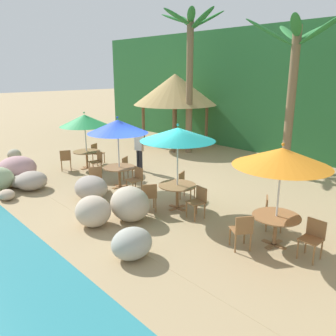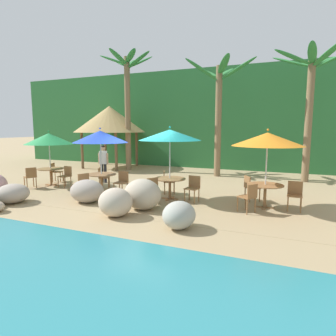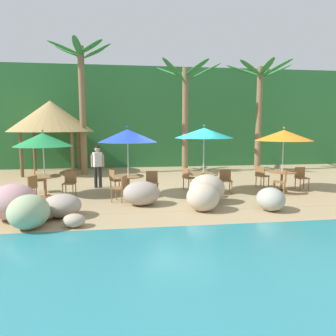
{
  "view_description": "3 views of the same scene",
  "coord_description": "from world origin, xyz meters",
  "px_view_note": "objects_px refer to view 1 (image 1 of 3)",
  "views": [
    {
      "loc": [
        7.87,
        -6.88,
        3.95
      ],
      "look_at": [
        0.22,
        0.14,
        1.02
      ],
      "focal_mm": 37.01,
      "sensor_mm": 36.0,
      "label": 1
    },
    {
      "loc": [
        4.81,
        -9.39,
        2.48
      ],
      "look_at": [
        0.64,
        0.48,
        0.99
      ],
      "focal_mm": 31.1,
      "sensor_mm": 36.0,
      "label": 2
    },
    {
      "loc": [
        -1.95,
        -11.62,
        2.48
      ],
      "look_at": [
        -0.25,
        0.29,
        0.91
      ],
      "focal_mm": 34.34,
      "sensor_mm": 36.0,
      "label": 3
    }
  ],
  "objects_px": {
    "dining_table_teal": "(177,189)",
    "chair_orange_left": "(242,229)",
    "chair_blue_left": "(95,176)",
    "chair_orange_seaward": "(313,236)",
    "chair_teal_seaward": "(198,200)",
    "palm_tree_second": "(294,74)",
    "chair_teal_left": "(149,195)",
    "dining_table_blue": "(119,170)",
    "umbrella_blue": "(118,126)",
    "umbrella_green": "(84,120)",
    "palapa_hut": "(175,90)",
    "chair_blue_seaward": "(136,178)",
    "chair_blue_inland": "(128,167)",
    "dining_table_green": "(87,154)",
    "chair_green_inland": "(97,152)",
    "chair_green_seaward": "(97,160)",
    "chair_green_left": "(66,158)",
    "chair_teal_inland": "(185,183)",
    "umbrella_orange": "(282,157)",
    "dining_table_orange": "(276,221)",
    "palm_tree_nearest": "(190,59)",
    "waiter_in_white": "(139,147)",
    "chair_orange_inland": "(271,211)",
    "umbrella_teal": "(178,134)"
  },
  "relations": [
    {
      "from": "palapa_hut",
      "to": "dining_table_blue",
      "type": "bearing_deg",
      "value": -58.61
    },
    {
      "from": "chair_green_seaward",
      "to": "chair_teal_inland",
      "type": "bearing_deg",
      "value": 6.43
    },
    {
      "from": "chair_teal_seaward",
      "to": "chair_orange_left",
      "type": "height_order",
      "value": "same"
    },
    {
      "from": "chair_teal_left",
      "to": "chair_orange_inland",
      "type": "height_order",
      "value": "same"
    },
    {
      "from": "chair_teal_left",
      "to": "waiter_in_white",
      "type": "height_order",
      "value": "waiter_in_white"
    },
    {
      "from": "chair_blue_inland",
      "to": "palapa_hut",
      "type": "bearing_deg",
      "value": 121.0
    },
    {
      "from": "umbrella_green",
      "to": "chair_teal_left",
      "type": "bearing_deg",
      "value": -11.05
    },
    {
      "from": "umbrella_green",
      "to": "palapa_hut",
      "type": "distance_m",
      "value": 6.09
    },
    {
      "from": "chair_orange_inland",
      "to": "palm_tree_nearest",
      "type": "relative_size",
      "value": 0.13
    },
    {
      "from": "dining_table_green",
      "to": "palm_tree_second",
      "type": "distance_m",
      "value": 8.61
    },
    {
      "from": "dining_table_teal",
      "to": "chair_teal_left",
      "type": "relative_size",
      "value": 1.26
    },
    {
      "from": "chair_teal_inland",
      "to": "chair_orange_seaward",
      "type": "bearing_deg",
      "value": -6.98
    },
    {
      "from": "chair_teal_inland",
      "to": "palm_tree_nearest",
      "type": "distance_m",
      "value": 7.66
    },
    {
      "from": "palapa_hut",
      "to": "dining_table_green",
      "type": "bearing_deg",
      "value": -81.0
    },
    {
      "from": "dining_table_green",
      "to": "umbrella_green",
      "type": "bearing_deg",
      "value": 90.0
    },
    {
      "from": "umbrella_green",
      "to": "umbrella_blue",
      "type": "relative_size",
      "value": 0.95
    },
    {
      "from": "palapa_hut",
      "to": "chair_green_seaward",
      "type": "bearing_deg",
      "value": -73.23
    },
    {
      "from": "chair_green_inland",
      "to": "chair_teal_seaward",
      "type": "height_order",
      "value": "same"
    },
    {
      "from": "chair_orange_seaward",
      "to": "chair_teal_left",
      "type": "bearing_deg",
      "value": -167.41
    },
    {
      "from": "chair_orange_inland",
      "to": "palapa_hut",
      "type": "xyz_separation_m",
      "value": [
        -9.24,
        5.42,
        2.47
      ]
    },
    {
      "from": "chair_green_inland",
      "to": "chair_green_seaward",
      "type": "bearing_deg",
      "value": -29.99
    },
    {
      "from": "umbrella_orange",
      "to": "chair_orange_seaward",
      "type": "bearing_deg",
      "value": 5.55
    },
    {
      "from": "chair_green_left",
      "to": "chair_blue_left",
      "type": "height_order",
      "value": "same"
    },
    {
      "from": "chair_orange_inland",
      "to": "palm_tree_nearest",
      "type": "xyz_separation_m",
      "value": [
        -7.51,
        4.75,
        3.97
      ]
    },
    {
      "from": "palm_tree_nearest",
      "to": "waiter_in_white",
      "type": "distance_m",
      "value": 5.29
    },
    {
      "from": "chair_blue_inland",
      "to": "chair_orange_left",
      "type": "relative_size",
      "value": 1.0
    },
    {
      "from": "chair_green_left",
      "to": "umbrella_teal",
      "type": "distance_m",
      "value": 6.24
    },
    {
      "from": "chair_blue_left",
      "to": "chair_orange_seaward",
      "type": "relative_size",
      "value": 1.0
    },
    {
      "from": "dining_table_blue",
      "to": "umbrella_blue",
      "type": "bearing_deg",
      "value": 0.0
    },
    {
      "from": "dining_table_green",
      "to": "chair_orange_inland",
      "type": "height_order",
      "value": "chair_orange_inland"
    },
    {
      "from": "dining_table_green",
      "to": "chair_blue_inland",
      "type": "distance_m",
      "value": 2.46
    },
    {
      "from": "umbrella_blue",
      "to": "dining_table_orange",
      "type": "xyz_separation_m",
      "value": [
        5.91,
        0.25,
        -1.53
      ]
    },
    {
      "from": "chair_blue_left",
      "to": "umbrella_green",
      "type": "bearing_deg",
      "value": 155.63
    },
    {
      "from": "chair_green_inland",
      "to": "chair_blue_left",
      "type": "bearing_deg",
      "value": -31.92
    },
    {
      "from": "dining_table_green",
      "to": "umbrella_orange",
      "type": "relative_size",
      "value": 0.45
    },
    {
      "from": "dining_table_orange",
      "to": "palapa_hut",
      "type": "height_order",
      "value": "palapa_hut"
    },
    {
      "from": "chair_blue_seaward",
      "to": "chair_teal_seaward",
      "type": "height_order",
      "value": "same"
    },
    {
      "from": "dining_table_green",
      "to": "umbrella_blue",
      "type": "distance_m",
      "value": 3.32
    },
    {
      "from": "chair_green_inland",
      "to": "chair_blue_inland",
      "type": "distance_m",
      "value": 2.91
    },
    {
      "from": "chair_blue_seaward",
      "to": "chair_blue_inland",
      "type": "relative_size",
      "value": 1.0
    },
    {
      "from": "chair_teal_seaward",
      "to": "palm_tree_second",
      "type": "height_order",
      "value": "palm_tree_second"
    },
    {
      "from": "chair_green_inland",
      "to": "umbrella_teal",
      "type": "height_order",
      "value": "umbrella_teal"
    },
    {
      "from": "dining_table_teal",
      "to": "chair_orange_left",
      "type": "height_order",
      "value": "chair_orange_left"
    },
    {
      "from": "dining_table_teal",
      "to": "dining_table_orange",
      "type": "relative_size",
      "value": 1.0
    },
    {
      "from": "chair_green_inland",
      "to": "dining_table_teal",
      "type": "xyz_separation_m",
      "value": [
        6.13,
        -1.0,
        0.1
      ]
    },
    {
      "from": "chair_teal_seaward",
      "to": "palm_tree_second",
      "type": "xyz_separation_m",
      "value": [
        -0.47,
        5.48,
        3.33
      ]
    },
    {
      "from": "chair_teal_inland",
      "to": "chair_blue_seaward",
      "type": "bearing_deg",
      "value": -151.76
    },
    {
      "from": "chair_teal_left",
      "to": "chair_orange_left",
      "type": "bearing_deg",
      "value": 2.32
    },
    {
      "from": "chair_teal_inland",
      "to": "chair_teal_left",
      "type": "distance_m",
      "value": 1.52
    },
    {
      "from": "chair_teal_inland",
      "to": "palapa_hut",
      "type": "xyz_separation_m",
      "value": [
        -6.2,
        5.46,
        2.47
      ]
    }
  ]
}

